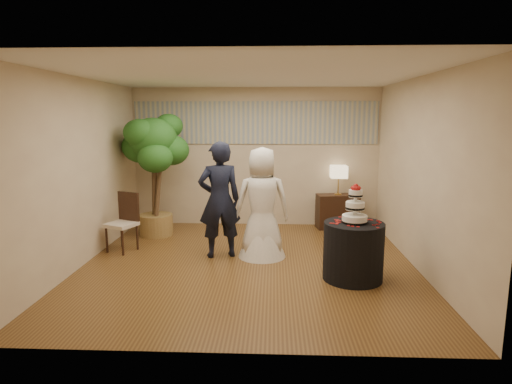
{
  "coord_description": "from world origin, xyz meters",
  "views": [
    {
      "loc": [
        0.38,
        -6.22,
        2.22
      ],
      "look_at": [
        0.1,
        0.4,
        1.05
      ],
      "focal_mm": 30.0,
      "sensor_mm": 36.0,
      "label": 1
    }
  ],
  "objects_px": {
    "cake_table": "(353,251)",
    "table_lamp": "(338,180)",
    "side_chair": "(121,223)",
    "wedding_cake": "(355,203)",
    "console": "(337,211)",
    "ficus_tree": "(154,174)",
    "bride": "(262,203)",
    "groom": "(220,200)"
  },
  "relations": [
    {
      "from": "cake_table",
      "to": "bride",
      "type": "bearing_deg",
      "value": 144.08
    },
    {
      "from": "wedding_cake",
      "to": "bride",
      "type": "bearing_deg",
      "value": 144.08
    },
    {
      "from": "groom",
      "to": "table_lamp",
      "type": "distance_m",
      "value": 2.85
    },
    {
      "from": "console",
      "to": "wedding_cake",
      "type": "bearing_deg",
      "value": -102.72
    },
    {
      "from": "console",
      "to": "table_lamp",
      "type": "distance_m",
      "value": 0.63
    },
    {
      "from": "console",
      "to": "ficus_tree",
      "type": "relative_size",
      "value": 0.35
    },
    {
      "from": "groom",
      "to": "wedding_cake",
      "type": "bearing_deg",
      "value": 138.44
    },
    {
      "from": "table_lamp",
      "to": "ficus_tree",
      "type": "xyz_separation_m",
      "value": [
        -3.51,
        -0.68,
        0.19
      ]
    },
    {
      "from": "groom",
      "to": "console",
      "type": "height_order",
      "value": "groom"
    },
    {
      "from": "groom",
      "to": "side_chair",
      "type": "distance_m",
      "value": 1.74
    },
    {
      "from": "groom",
      "to": "ficus_tree",
      "type": "xyz_separation_m",
      "value": [
        -1.37,
        1.2,
        0.24
      ]
    },
    {
      "from": "groom",
      "to": "console",
      "type": "relative_size",
      "value": 2.24
    },
    {
      "from": "wedding_cake",
      "to": "console",
      "type": "height_order",
      "value": "wedding_cake"
    },
    {
      "from": "bride",
      "to": "ficus_tree",
      "type": "bearing_deg",
      "value": -35.95
    },
    {
      "from": "cake_table",
      "to": "console",
      "type": "bearing_deg",
      "value": 86.15
    },
    {
      "from": "groom",
      "to": "table_lamp",
      "type": "relative_size",
      "value": 3.19
    },
    {
      "from": "cake_table",
      "to": "wedding_cake",
      "type": "xyz_separation_m",
      "value": [
        0.0,
        0.0,
        0.67
      ]
    },
    {
      "from": "bride",
      "to": "console",
      "type": "bearing_deg",
      "value": -134.37
    },
    {
      "from": "groom",
      "to": "ficus_tree",
      "type": "distance_m",
      "value": 1.83
    },
    {
      "from": "table_lamp",
      "to": "side_chair",
      "type": "xyz_separation_m",
      "value": [
        -3.81,
        -1.68,
        -0.49
      ]
    },
    {
      "from": "wedding_cake",
      "to": "table_lamp",
      "type": "bearing_deg",
      "value": 86.15
    },
    {
      "from": "cake_table",
      "to": "side_chair",
      "type": "height_order",
      "value": "side_chair"
    },
    {
      "from": "wedding_cake",
      "to": "ficus_tree",
      "type": "height_order",
      "value": "ficus_tree"
    },
    {
      "from": "groom",
      "to": "table_lamp",
      "type": "bearing_deg",
      "value": -155.44
    },
    {
      "from": "groom",
      "to": "bride",
      "type": "distance_m",
      "value": 0.67
    },
    {
      "from": "groom",
      "to": "ficus_tree",
      "type": "height_order",
      "value": "ficus_tree"
    },
    {
      "from": "table_lamp",
      "to": "side_chair",
      "type": "relative_size",
      "value": 0.6
    },
    {
      "from": "bride",
      "to": "ficus_tree",
      "type": "distance_m",
      "value": 2.37
    },
    {
      "from": "bride",
      "to": "console",
      "type": "relative_size",
      "value": 2.14
    },
    {
      "from": "bride",
      "to": "table_lamp",
      "type": "relative_size",
      "value": 3.04
    },
    {
      "from": "cake_table",
      "to": "console",
      "type": "height_order",
      "value": "cake_table"
    },
    {
      "from": "table_lamp",
      "to": "ficus_tree",
      "type": "bearing_deg",
      "value": -169.07
    },
    {
      "from": "table_lamp",
      "to": "bride",
      "type": "bearing_deg",
      "value": -128.36
    },
    {
      "from": "wedding_cake",
      "to": "groom",
      "type": "bearing_deg",
      "value": 155.11
    },
    {
      "from": "cake_table",
      "to": "table_lamp",
      "type": "height_order",
      "value": "table_lamp"
    },
    {
      "from": "side_chair",
      "to": "wedding_cake",
      "type": "bearing_deg",
      "value": 6.79
    },
    {
      "from": "cake_table",
      "to": "groom",
      "type": "bearing_deg",
      "value": 155.11
    },
    {
      "from": "cake_table",
      "to": "side_chair",
      "type": "relative_size",
      "value": 0.84
    },
    {
      "from": "groom",
      "to": "wedding_cake",
      "type": "height_order",
      "value": "groom"
    },
    {
      "from": "cake_table",
      "to": "console",
      "type": "relative_size",
      "value": 0.99
    },
    {
      "from": "cake_table",
      "to": "table_lamp",
      "type": "xyz_separation_m",
      "value": [
        0.19,
        2.78,
        0.58
      ]
    },
    {
      "from": "console",
      "to": "groom",
      "type": "bearing_deg",
      "value": -147.63
    }
  ]
}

